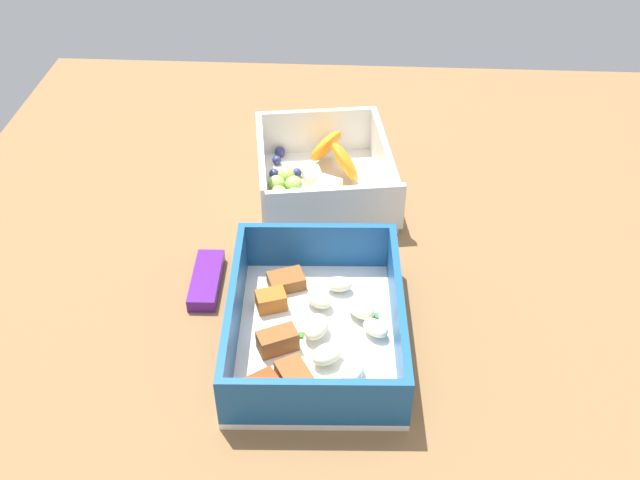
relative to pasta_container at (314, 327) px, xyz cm
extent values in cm
cube|color=brown|center=(11.30, -1.17, -2.57)|extent=(80.00, 80.00, 2.00)
cube|color=white|center=(0.15, -0.13, -1.27)|extent=(18.69, 14.58, 0.60)
cube|color=#19518C|center=(-8.58, -0.53, 1.24)|extent=(1.24, 13.77, 4.43)
cube|color=#19518C|center=(8.87, 0.28, 1.24)|extent=(1.24, 13.77, 4.43)
cube|color=#19518C|center=(-0.16, 6.45, 1.24)|extent=(16.88, 1.38, 4.43)
cube|color=#19518C|center=(0.45, -6.70, 1.24)|extent=(16.88, 1.38, 4.43)
ellipsoid|color=beige|center=(2.42, -3.74, -0.04)|extent=(3.26, 3.12, 1.34)
ellipsoid|color=beige|center=(0.30, -4.96, -0.18)|extent=(2.67, 2.75, 1.13)
ellipsoid|color=beige|center=(0.00, -0.14, 0.00)|extent=(3.23, 2.71, 1.38)
ellipsoid|color=beige|center=(-4.31, -3.15, -0.07)|extent=(2.90, 2.30, 1.29)
ellipsoid|color=beige|center=(-2.83, -1.43, -0.07)|extent=(3.02, 3.16, 1.30)
ellipsoid|color=beige|center=(5.40, -1.84, -0.19)|extent=(1.60, 2.25, 1.11)
ellipsoid|color=beige|center=(3.38, -0.20, -0.12)|extent=(2.83, 2.97, 1.22)
cube|color=red|center=(-6.55, 3.60, -0.20)|extent=(3.59, 3.77, 1.54)
cube|color=brown|center=(-1.61, 2.80, -0.10)|extent=(2.88, 3.55, 1.74)
cube|color=#AD5B1E|center=(3.05, 3.82, -0.20)|extent=(2.44, 2.88, 1.54)
cube|color=brown|center=(5.76, 2.80, -0.37)|extent=(3.11, 3.63, 1.21)
cube|color=brown|center=(-4.93, 1.22, -0.30)|extent=(3.60, 3.28, 1.34)
cube|color=#387A33|center=(2.36, -5.04, -0.87)|extent=(0.60, 0.40, 0.20)
cube|color=#387A33|center=(-0.17, 1.07, -0.87)|extent=(0.60, 0.40, 0.20)
cube|color=#387A33|center=(3.63, -0.28, -0.87)|extent=(0.60, 0.40, 0.20)
cube|color=white|center=(21.08, 0.37, -1.27)|extent=(17.13, 15.27, 0.60)
cube|color=white|center=(13.81, -0.77, 1.52)|extent=(2.60, 13.00, 4.98)
cube|color=white|center=(28.34, 1.50, 1.52)|extent=(2.60, 13.00, 4.98)
cube|color=white|center=(20.12, 6.52, 1.52)|extent=(14.02, 2.76, 4.98)
cube|color=white|center=(22.04, -5.79, 1.52)|extent=(14.02, 2.76, 4.98)
ellipsoid|color=orange|center=(22.26, -1.82, 1.47)|extent=(5.46, 4.76, 4.69)
ellipsoid|color=orange|center=(25.47, 0.31, 1.33)|extent=(5.56, 5.27, 4.41)
cube|color=#F4EACC|center=(15.85, -0.14, 0.00)|extent=(3.24, 2.43, 1.94)
cube|color=#F4EACC|center=(17.15, -3.24, -0.14)|extent=(2.90, 2.25, 1.66)
cube|color=#F4EACC|center=(21.80, 1.55, -0.25)|extent=(2.80, 2.37, 1.45)
cube|color=#F4EACC|center=(19.32, -0.08, -0.10)|extent=(3.55, 3.20, 1.74)
sphere|color=#9ECC60|center=(21.75, 4.27, -0.07)|extent=(1.81, 1.81, 1.81)
sphere|color=#9ECC60|center=(20.10, 5.13, -0.06)|extent=(1.83, 1.83, 1.83)
sphere|color=#9ECC60|center=(18.29, 3.14, -0.14)|extent=(1.67, 1.67, 1.67)
sphere|color=#9ECC60|center=(20.08, 3.35, -0.05)|extent=(1.84, 1.84, 1.84)
sphere|color=#9ECC60|center=(18.28, 4.71, -0.06)|extent=(1.83, 1.83, 1.83)
cone|color=red|center=(15.51, 3.55, 0.10)|extent=(2.67, 2.67, 2.14)
sphere|color=navy|center=(25.26, 5.62, -0.48)|extent=(0.98, 0.98, 0.98)
sphere|color=navy|center=(22.55, 5.64, -0.44)|extent=(1.07, 1.07, 1.07)
sphere|color=navy|center=(26.80, 5.45, -0.40)|extent=(1.15, 1.15, 1.15)
sphere|color=navy|center=(22.92, 3.25, -0.47)|extent=(1.00, 1.00, 1.00)
cube|color=#51197A|center=(6.15, 9.94, -0.97)|extent=(7.08, 2.64, 1.20)
cylinder|color=white|center=(32.55, 5.98, -0.60)|extent=(3.80, 3.80, 1.94)
camera|label=1|loc=(-41.15, -2.78, 42.22)|focal=40.89mm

